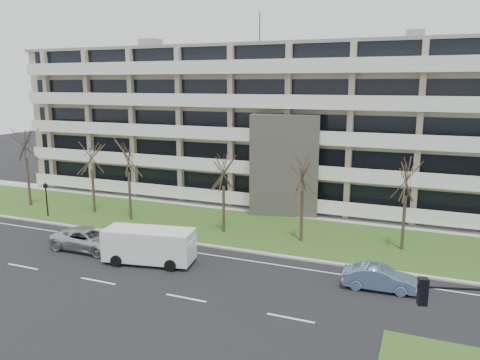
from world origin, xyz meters
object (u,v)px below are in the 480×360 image
at_px(blue_sedan, 379,278).
at_px(pedestrian_signal, 46,195).
at_px(white_van, 150,243).
at_px(silver_pickup, 89,239).

distance_m(blue_sedan, pedestrian_signal, 29.34).
xyz_separation_m(white_van, pedestrian_signal, (-14.53, 5.88, 0.61)).
relative_size(silver_pickup, white_van, 0.90).
bearing_deg(silver_pickup, blue_sedan, -86.94).
height_order(silver_pickup, blue_sedan, silver_pickup).
distance_m(white_van, pedestrian_signal, 15.68).
height_order(silver_pickup, white_van, white_van).
bearing_deg(blue_sedan, silver_pickup, 89.22).
xyz_separation_m(silver_pickup, blue_sedan, (19.84, 1.00, -0.09)).
bearing_deg(pedestrian_signal, silver_pickup, -30.51).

